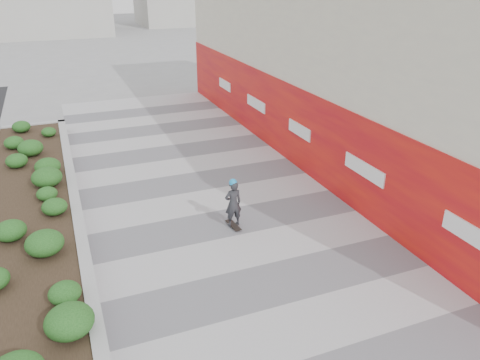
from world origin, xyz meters
name	(u,v)px	position (x,y,z in m)	size (l,w,h in m)	color
ground	(312,333)	(0.00, 0.00, 0.00)	(160.00, 160.00, 0.00)	gray
walkway	(255,257)	(0.00, 3.00, 0.01)	(8.00, 36.00, 0.01)	#A8A8AD
building	(360,52)	(6.98, 8.98, 3.98)	(6.04, 24.08, 8.00)	beige
planter	(27,213)	(-5.50, 7.00, 0.42)	(3.00, 18.00, 0.90)	#9E9EA0
manhole_cover	(272,253)	(0.50, 3.00, 0.00)	(0.44, 0.44, 0.01)	#595654
skateboarder	(233,203)	(0.05, 4.70, 0.78)	(0.52, 0.74, 1.54)	beige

